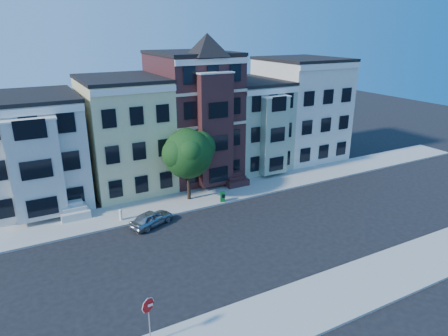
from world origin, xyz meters
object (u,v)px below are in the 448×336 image
stop_sign (149,318)px  fire_hydrant (121,216)px  newspaper_box (223,197)px  parked_car (151,218)px  street_tree (188,157)px

stop_sign → fire_hydrant: bearing=76.5°
fire_hydrant → newspaper_box: bearing=-4.3°
parked_car → stop_sign: 12.50m
street_tree → stop_sign: (-8.45, -14.78, -2.45)m
parked_car → fire_hydrant: bearing=24.7°
street_tree → newspaper_box: (2.33, -1.88, -3.42)m
newspaper_box → street_tree: bearing=162.9°
fire_hydrant → stop_sign: bearing=-98.8°
newspaper_box → stop_sign: stop_sign is taller
street_tree → stop_sign: bearing=-119.7°
newspaper_box → fire_hydrant: size_ratio=1.24×
newspaper_box → stop_sign: 16.84m
street_tree → stop_sign: size_ratio=2.73×
street_tree → fire_hydrant: (-6.35, -1.23, -3.51)m
newspaper_box → fire_hydrant: (-8.68, 0.65, -0.08)m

